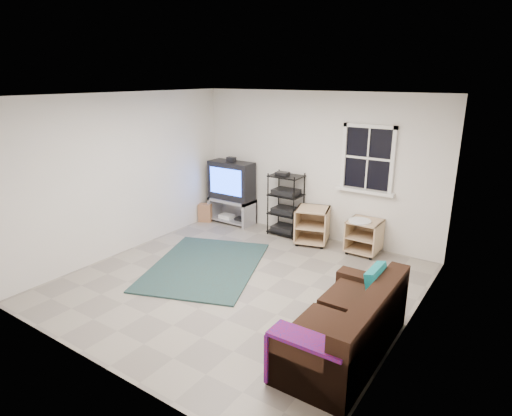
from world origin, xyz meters
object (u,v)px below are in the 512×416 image
Objects in this scene: av_rack at (286,208)px; side_table_left at (313,224)px; tv_unit at (232,187)px; sofa at (347,328)px; side_table_right at (364,234)px.

side_table_left is at bearing -8.32° from av_rack.
tv_unit is 0.73× the size of sofa.
side_table_left is at bearing -175.76° from side_table_right.
tv_unit is 1.97× the size of side_table_left.
side_table_left is (0.60, -0.09, -0.16)m from av_rack.
side_table_right is at bearing 4.24° from side_table_left.
tv_unit is at bearing 142.67° from sofa.
av_rack is 3.63m from sofa.
sofa is (0.83, -2.73, -0.04)m from side_table_right.
side_table_right is at bearing -0.75° from av_rack.
tv_unit is 4.53m from sofa.
side_table_right is at bearing -0.03° from tv_unit.
av_rack is 0.64× the size of sofa.
tv_unit reaches higher than sofa.
tv_unit is 2.78m from side_table_right.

